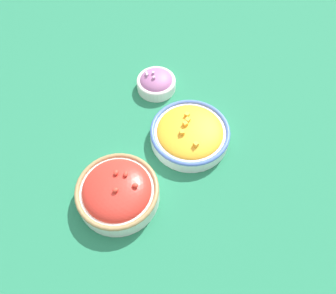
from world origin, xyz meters
TOP-DOWN VIEW (x-y plane):
  - ground_plane at (0.00, 0.00)m, footprint 3.00×3.00m
  - bowl_squash at (-0.06, 0.04)m, footprint 0.22×0.22m
  - bowl_red_onion at (-0.22, -0.10)m, footprint 0.12×0.12m
  - bowl_cherry_tomatoes at (0.16, -0.08)m, footprint 0.20×0.20m

SIDE VIEW (x-z plane):
  - ground_plane at x=0.00m, z-range 0.00..0.00m
  - bowl_red_onion at x=-0.22m, z-range -0.01..0.05m
  - bowl_squash at x=-0.06m, z-range -0.01..0.06m
  - bowl_cherry_tomatoes at x=0.16m, z-range -0.01..0.08m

